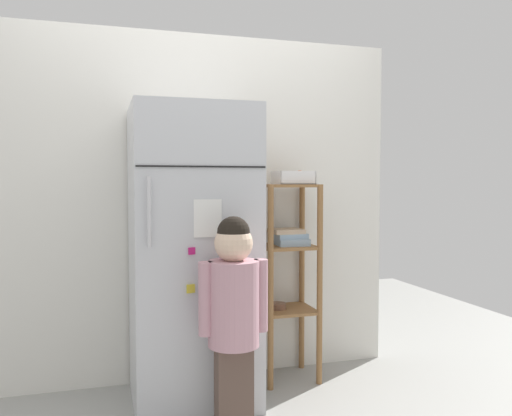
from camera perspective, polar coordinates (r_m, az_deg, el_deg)
ground_plane at (r=3.20m, az=-4.85°, el=-19.90°), size 6.00×6.00×0.00m
kitchen_wall_back at (r=3.32m, az=-6.22°, el=0.06°), size 2.54×0.03×2.15m
refrigerator at (r=2.98m, az=-6.92°, el=-5.08°), size 0.67×0.66×1.65m
child_standing at (r=2.59m, az=-2.46°, el=-10.26°), size 0.35×0.26×1.07m
pantry_shelf_unit at (r=3.30m, az=3.43°, el=-5.71°), size 0.35×0.33×1.22m
fruit_bin at (r=3.26m, az=4.28°, el=3.24°), size 0.23×0.19×0.09m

